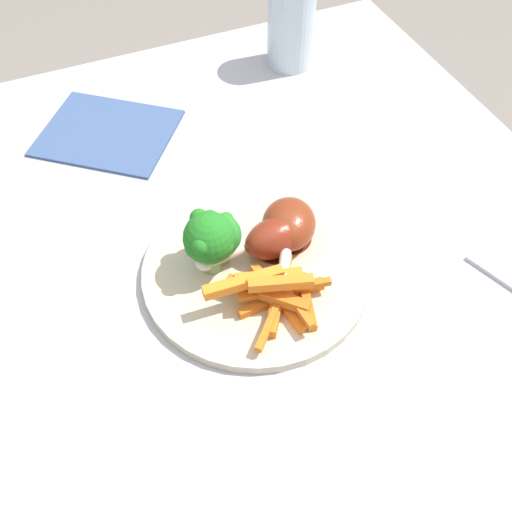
{
  "coord_description": "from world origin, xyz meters",
  "views": [
    {
      "loc": [
        -0.41,
        0.2,
        1.25
      ],
      "look_at": [
        -0.01,
        0.03,
        0.73
      ],
      "focal_mm": 44.35,
      "sensor_mm": 36.0,
      "label": 1
    }
  ],
  "objects_px": {
    "carrot_fries_pile": "(276,293)",
    "chicken_drumstick_near": "(270,237)",
    "water_glass": "(291,25)",
    "dining_table": "(273,316)",
    "broccoli_floret_middle": "(209,239)",
    "dinner_plate": "(256,271)",
    "chicken_drumstick_far": "(288,227)",
    "broccoli_floret_front": "(219,236)"
  },
  "relations": [
    {
      "from": "water_glass",
      "to": "dining_table",
      "type": "bearing_deg",
      "value": 152.4
    },
    {
      "from": "dinner_plate",
      "to": "chicken_drumstick_far",
      "type": "xyz_separation_m",
      "value": [
        0.02,
        -0.05,
        0.03
      ]
    },
    {
      "from": "carrot_fries_pile",
      "to": "water_glass",
      "type": "distance_m",
      "value": 0.45
    },
    {
      "from": "broccoli_floret_front",
      "to": "carrot_fries_pile",
      "type": "relative_size",
      "value": 0.48
    },
    {
      "from": "water_glass",
      "to": "chicken_drumstick_far",
      "type": "bearing_deg",
      "value": 154.45
    },
    {
      "from": "dinner_plate",
      "to": "chicken_drumstick_near",
      "type": "xyz_separation_m",
      "value": [
        0.02,
        -0.02,
        0.03
      ]
    },
    {
      "from": "dinner_plate",
      "to": "broccoli_floret_middle",
      "type": "distance_m",
      "value": 0.07
    },
    {
      "from": "carrot_fries_pile",
      "to": "chicken_drumstick_far",
      "type": "xyz_separation_m",
      "value": [
        0.07,
        -0.05,
        0.01
      ]
    },
    {
      "from": "chicken_drumstick_far",
      "to": "broccoli_floret_front",
      "type": "bearing_deg",
      "value": 87.78
    },
    {
      "from": "chicken_drumstick_far",
      "to": "water_glass",
      "type": "xyz_separation_m",
      "value": [
        0.33,
        -0.16,
        0.03
      ]
    },
    {
      "from": "broccoli_floret_front",
      "to": "dining_table",
      "type": "bearing_deg",
      "value": -100.7
    },
    {
      "from": "carrot_fries_pile",
      "to": "chicken_drumstick_near",
      "type": "bearing_deg",
      "value": -19.42
    },
    {
      "from": "broccoli_floret_middle",
      "to": "dining_table",
      "type": "bearing_deg",
      "value": -94.85
    },
    {
      "from": "dinner_plate",
      "to": "broccoli_floret_front",
      "type": "xyz_separation_m",
      "value": [
        0.03,
        0.03,
        0.05
      ]
    },
    {
      "from": "dinner_plate",
      "to": "carrot_fries_pile",
      "type": "distance_m",
      "value": 0.05
    },
    {
      "from": "dining_table",
      "to": "water_glass",
      "type": "xyz_separation_m",
      "value": [
        0.34,
        -0.18,
        0.18
      ]
    },
    {
      "from": "dining_table",
      "to": "broccoli_floret_middle",
      "type": "height_order",
      "value": "broccoli_floret_middle"
    },
    {
      "from": "broccoli_floret_middle",
      "to": "chicken_drumstick_near",
      "type": "distance_m",
      "value": 0.07
    },
    {
      "from": "chicken_drumstick_near",
      "to": "chicken_drumstick_far",
      "type": "bearing_deg",
      "value": -78.83
    },
    {
      "from": "dinner_plate",
      "to": "water_glass",
      "type": "distance_m",
      "value": 0.41
    },
    {
      "from": "water_glass",
      "to": "broccoli_floret_front",
      "type": "bearing_deg",
      "value": 144.12
    },
    {
      "from": "broccoli_floret_front",
      "to": "chicken_drumstick_far",
      "type": "bearing_deg",
      "value": -92.22
    },
    {
      "from": "broccoli_floret_front",
      "to": "chicken_drumstick_near",
      "type": "relative_size",
      "value": 0.48
    },
    {
      "from": "broccoli_floret_front",
      "to": "carrot_fries_pile",
      "type": "xyz_separation_m",
      "value": [
        -0.07,
        -0.03,
        -0.02
      ]
    },
    {
      "from": "dinner_plate",
      "to": "carrot_fries_pile",
      "type": "xyz_separation_m",
      "value": [
        -0.05,
        -0.0,
        0.02
      ]
    },
    {
      "from": "dining_table",
      "to": "chicken_drumstick_far",
      "type": "distance_m",
      "value": 0.15
    },
    {
      "from": "broccoli_floret_middle",
      "to": "chicken_drumstick_near",
      "type": "height_order",
      "value": "broccoli_floret_middle"
    },
    {
      "from": "chicken_drumstick_near",
      "to": "chicken_drumstick_far",
      "type": "distance_m",
      "value": 0.02
    },
    {
      "from": "broccoli_floret_middle",
      "to": "chicken_drumstick_near",
      "type": "relative_size",
      "value": 0.57
    },
    {
      "from": "broccoli_floret_middle",
      "to": "chicken_drumstick_far",
      "type": "bearing_deg",
      "value": -88.73
    },
    {
      "from": "chicken_drumstick_near",
      "to": "chicken_drumstick_far",
      "type": "height_order",
      "value": "chicken_drumstick_far"
    },
    {
      "from": "chicken_drumstick_near",
      "to": "water_glass",
      "type": "height_order",
      "value": "water_glass"
    },
    {
      "from": "carrot_fries_pile",
      "to": "dining_table",
      "type": "bearing_deg",
      "value": -23.96
    },
    {
      "from": "chicken_drumstick_far",
      "to": "carrot_fries_pile",
      "type": "bearing_deg",
      "value": 146.51
    },
    {
      "from": "broccoli_floret_front",
      "to": "broccoli_floret_middle",
      "type": "bearing_deg",
      "value": 111.06
    },
    {
      "from": "dining_table",
      "to": "water_glass",
      "type": "bearing_deg",
      "value": -27.6
    },
    {
      "from": "dining_table",
      "to": "broccoli_floret_middle",
      "type": "distance_m",
      "value": 0.19
    },
    {
      "from": "broccoli_floret_middle",
      "to": "chicken_drumstick_far",
      "type": "height_order",
      "value": "broccoli_floret_middle"
    },
    {
      "from": "chicken_drumstick_near",
      "to": "chicken_drumstick_far",
      "type": "relative_size",
      "value": 1.06
    },
    {
      "from": "broccoli_floret_front",
      "to": "carrot_fries_pile",
      "type": "height_order",
      "value": "broccoli_floret_front"
    },
    {
      "from": "dinner_plate",
      "to": "chicken_drumstick_far",
      "type": "height_order",
      "value": "chicken_drumstick_far"
    },
    {
      "from": "dinner_plate",
      "to": "chicken_drumstick_near",
      "type": "distance_m",
      "value": 0.04
    }
  ]
}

